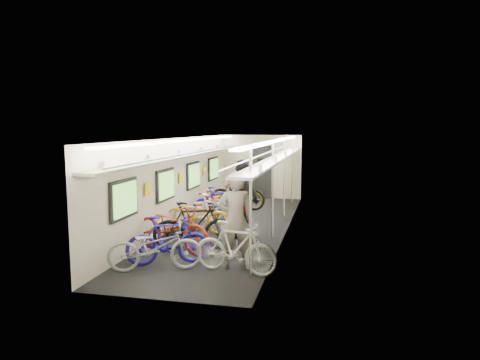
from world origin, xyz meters
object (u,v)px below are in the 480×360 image
at_px(passenger_mid, 243,199).
at_px(backpack, 239,202).
at_px(passenger_near, 235,220).
at_px(bicycle_1, 168,240).
at_px(bicycle_0, 155,247).

bearing_deg(passenger_mid, backpack, 136.72).
distance_m(passenger_near, backpack, 0.36).
distance_m(bicycle_1, passenger_near, 1.41).
xyz_separation_m(bicycle_1, backpack, (1.39, 0.17, 0.79)).
bearing_deg(bicycle_1, passenger_mid, -46.84).
distance_m(bicycle_0, backpack, 1.79).
height_order(bicycle_1, passenger_mid, passenger_mid).
bearing_deg(passenger_mid, bicycle_1, 103.08).
xyz_separation_m(bicycle_0, bicycle_1, (0.10, 0.38, 0.03)).
bearing_deg(backpack, bicycle_1, 168.58).
xyz_separation_m(passenger_near, backpack, (0.05, 0.09, 0.35)).
bearing_deg(bicycle_1, backpack, -105.99).
bearing_deg(bicycle_0, backpack, -91.82).
bearing_deg(backpack, passenger_near, -138.80).
distance_m(bicycle_0, passenger_mid, 2.96).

